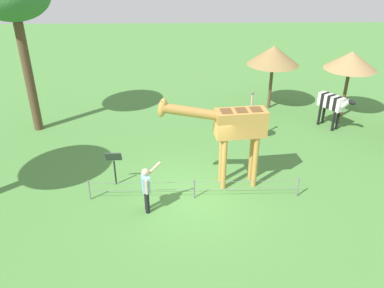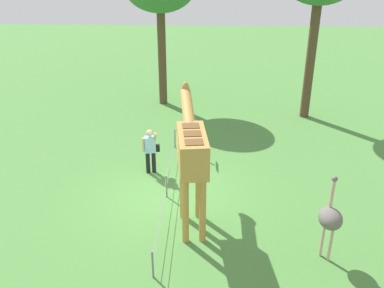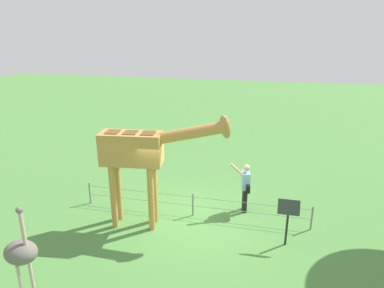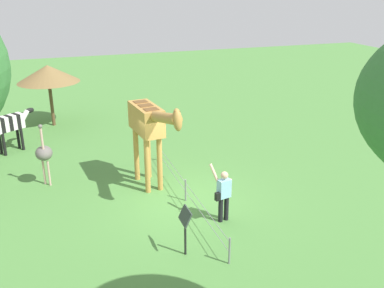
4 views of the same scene
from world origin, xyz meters
The scene contains 9 objects.
ground_plane centered at (0.00, 0.00, 0.00)m, with size 60.00×60.00×0.00m, color #4C843D.
giraffe centered at (-1.27, -0.66, 2.25)m, with size 3.65×0.91×3.43m.
visitor centered at (1.53, 0.81, 0.90)m, with size 0.66×0.57×1.69m.
zebra centered at (-6.39, -5.25, 1.16)m, with size 1.23×1.68×1.66m.
ostrich centered at (-2.65, -4.02, 1.18)m, with size 0.70×0.56×2.25m.
shade_hut_near centered at (-7.45, -6.58, 2.76)m, with size 2.40×2.40×3.19m.
shade_hut_far centered at (-4.08, -7.69, 2.73)m, with size 2.53×2.53×3.21m.
info_sign centered at (2.77, -0.76, 0.95)m, with size 0.56×0.21×1.32m.
wire_fence centered at (0.00, 0.15, 0.40)m, with size 7.05×0.05×0.75m.
Camera 1 is at (0.35, 11.15, 7.89)m, focal length 36.99 mm.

